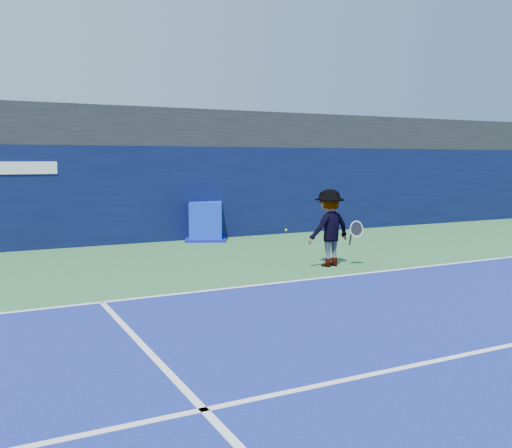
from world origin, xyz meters
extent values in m
plane|color=#2F6937|center=(0.00, 0.00, 0.00)|extent=(80.00, 80.00, 0.00)
cube|color=white|center=(0.00, 3.00, 0.01)|extent=(24.00, 0.10, 0.01)
cube|color=black|center=(0.00, 11.50, 3.60)|extent=(36.00, 3.00, 1.20)
cube|color=#091035|center=(0.00, 10.50, 1.50)|extent=(36.00, 1.00, 3.00)
cube|color=#0D2BC1|center=(-0.28, 9.74, 0.61)|extent=(1.35, 1.35, 1.23)
cube|color=#0B0D9F|center=(-0.28, 9.74, 0.04)|extent=(1.69, 1.69, 0.08)
imported|color=silver|center=(0.70, 4.17, 0.93)|extent=(1.30, 0.87, 1.86)
cylinder|color=black|center=(1.15, 3.92, 0.65)|extent=(0.09, 0.16, 0.29)
torus|color=silver|center=(1.29, 3.87, 0.90)|extent=(0.34, 0.19, 0.33)
cylinder|color=black|center=(1.29, 3.87, 0.90)|extent=(0.29, 0.15, 0.28)
sphere|color=#B2D617|center=(0.11, 5.23, 0.80)|extent=(0.06, 0.06, 0.06)
camera|label=1|loc=(-7.05, -7.25, 2.57)|focal=40.00mm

